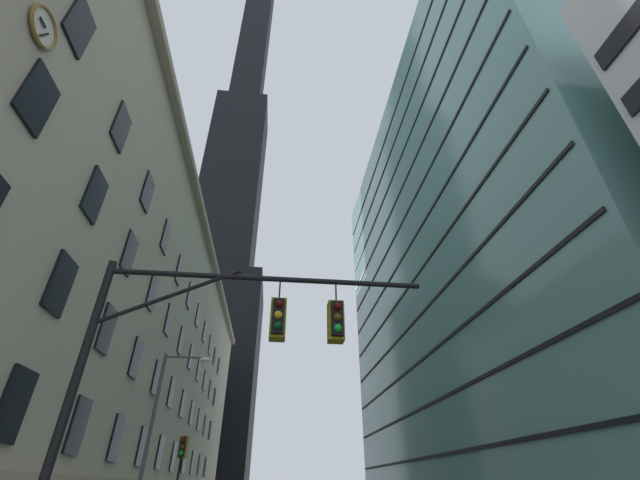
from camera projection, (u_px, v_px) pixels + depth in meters
The scene contains 6 objects.
station_building at pixel (106, 345), 35.06m from camera, with size 14.47×72.57×25.00m.
dark_skyscraper at pixel (227, 223), 109.28m from camera, with size 22.73×22.73×218.45m.
glass_office_midrise at pixel (484, 260), 46.47m from camera, with size 19.90×52.94×48.87m.
traffic_signal_mast at pixel (232, 340), 9.47m from camera, with size 8.24×0.63×6.53m.
traffic_light_far_left at pixel (182, 453), 19.92m from camera, with size 0.40×0.63×3.88m.
street_lamppost at pixel (160, 417), 19.10m from camera, with size 2.38×0.32×7.56m.
Camera 1 is at (-2.82, -6.31, 1.78)m, focal length 22.17 mm.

